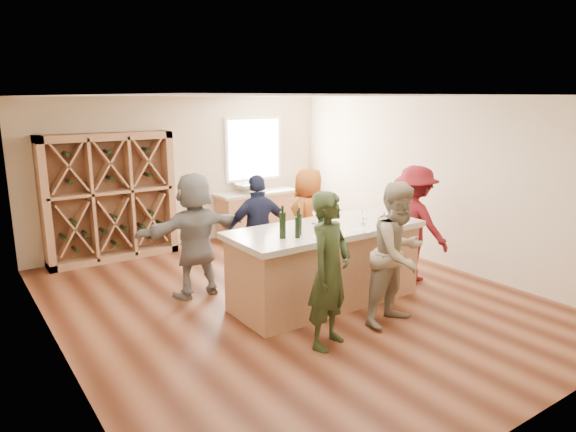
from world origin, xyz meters
TOP-DOWN VIEW (x-y plane):
  - floor at (0.00, 0.00)m, footprint 6.00×7.00m
  - ceiling at (0.00, 0.00)m, footprint 6.00×7.00m
  - wall_back at (0.00, 3.55)m, footprint 6.00×0.10m
  - wall_front at (0.00, -3.55)m, footprint 6.00×0.10m
  - wall_left at (-3.05, 0.00)m, footprint 0.10×7.00m
  - wall_right at (3.05, 0.00)m, footprint 0.10×7.00m
  - window_frame at (1.50, 3.47)m, footprint 1.30×0.06m
  - window_pane at (1.50, 3.44)m, footprint 1.18×0.01m
  - wine_rack at (-1.50, 3.27)m, footprint 2.20×0.45m
  - back_counter_base at (1.40, 3.20)m, footprint 1.60×0.58m
  - back_counter_top at (1.40, 3.20)m, footprint 1.70×0.62m
  - sink at (1.20, 3.20)m, footprint 0.54×0.54m
  - faucet at (1.20, 3.38)m, footprint 0.02×0.02m
  - tasting_counter_base at (0.34, -0.35)m, footprint 2.60×1.00m
  - tasting_counter_top at (0.34, -0.35)m, footprint 2.72×1.12m
  - wine_bottle_a at (-0.48, -0.52)m, footprint 0.10×0.10m
  - wine_bottle_b at (-0.31, -0.61)m, footprint 0.07×0.07m
  - wine_bottle_c at (-0.21, -0.50)m, footprint 0.08×0.08m
  - wine_bottle_e at (0.13, -0.50)m, footprint 0.10×0.10m
  - wine_glass_a at (0.02, -0.79)m, footprint 0.09×0.09m
  - wine_glass_b at (0.58, -0.84)m, footprint 0.07×0.07m
  - wine_glass_c at (1.01, -0.80)m, footprint 0.07×0.07m
  - wine_glass_d at (0.85, -0.54)m, footprint 0.09×0.09m
  - wine_glass_e at (1.25, -0.62)m, footprint 0.09×0.09m
  - tasting_menu_a at (-0.02, -0.79)m, footprint 0.28×0.35m
  - tasting_menu_b at (0.60, -0.78)m, footprint 0.29×0.33m
  - tasting_menu_c at (1.25, -0.76)m, footprint 0.31×0.37m
  - person_near_left at (-0.43, -1.38)m, footprint 0.78×0.69m
  - person_near_right at (0.65, -1.40)m, footprint 0.93×0.59m
  - person_server at (2.04, -0.41)m, footprint 0.61×1.19m
  - person_far_mid at (-0.04, 0.76)m, footprint 1.07×0.69m
  - person_far_right at (0.94, 0.84)m, footprint 0.99×0.88m
  - person_far_left at (-1.01, 0.89)m, footprint 1.66×0.61m
  - wine_glass_f at (0.29, -0.15)m, footprint 0.07×0.07m

SIDE VIEW (x-z plane):
  - floor at x=0.00m, z-range -0.10..0.00m
  - back_counter_base at x=1.40m, z-range 0.00..0.86m
  - tasting_counter_base at x=0.34m, z-range 0.00..1.00m
  - person_far_mid at x=-0.04m, z-range 0.00..1.68m
  - person_far_right at x=0.94m, z-range 0.00..1.70m
  - back_counter_top at x=1.40m, z-range 0.86..0.92m
  - person_server at x=2.04m, z-range 0.00..1.78m
  - person_far_left at x=-1.01m, z-range 0.00..1.78m
  - person_near_left at x=-0.43m, z-range 0.00..1.79m
  - person_near_right at x=0.65m, z-range 0.00..1.80m
  - sink at x=1.20m, z-range 0.92..1.11m
  - tasting_counter_top at x=0.34m, z-range 1.00..1.08m
  - faucet at x=1.20m, z-range 0.92..1.22m
  - tasting_menu_a at x=-0.02m, z-range 1.08..1.08m
  - tasting_menu_b at x=0.60m, z-range 1.08..1.08m
  - tasting_menu_c at x=1.25m, z-range 1.08..1.08m
  - wine_rack at x=-1.50m, z-range 0.00..2.20m
  - wine_glass_b at x=0.58m, z-range 1.08..1.25m
  - wine_glass_e at x=1.25m, z-range 1.08..1.25m
  - wine_glass_f at x=0.29m, z-range 1.08..1.26m
  - wine_glass_a at x=0.02m, z-range 1.08..1.26m
  - wine_glass_c at x=1.01m, z-range 1.08..1.27m
  - wine_glass_d at x=0.85m, z-range 1.08..1.27m
  - wine_bottle_b at x=-0.31m, z-range 1.08..1.34m
  - wine_bottle_c at x=-0.21m, z-range 1.08..1.35m
  - wine_bottle_a at x=-0.48m, z-range 1.08..1.41m
  - wine_bottle_e at x=0.13m, z-range 1.08..1.41m
  - wall_back at x=0.00m, z-range 0.00..2.80m
  - wall_front at x=0.00m, z-range 0.00..2.80m
  - wall_left at x=-3.05m, z-range 0.00..2.80m
  - wall_right at x=3.05m, z-range 0.00..2.80m
  - window_frame at x=1.50m, z-range 1.10..2.40m
  - window_pane at x=1.50m, z-range 1.16..2.34m
  - ceiling at x=0.00m, z-range 2.80..2.90m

